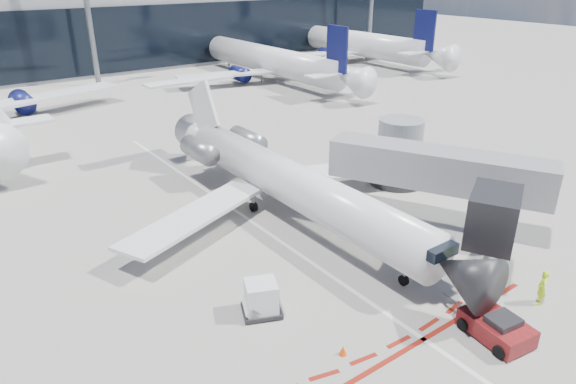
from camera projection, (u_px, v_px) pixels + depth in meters
ground at (271, 235)px, 30.45m from camera, size 260.00×260.00×0.00m
apron_centerline at (253, 223)px, 31.92m from camera, size 0.25×40.00×0.01m
apron_stop_bar at (424, 339)px, 21.96m from camera, size 14.00×0.25×0.01m
terminal_building at (19, 12)px, 74.95m from camera, size 150.00×24.15×24.00m
jet_bridge at (426, 168)px, 32.30m from camera, size 10.03×15.20×4.90m
regional_jet at (284, 179)px, 32.32m from camera, size 22.81×28.12×7.04m
pushback_tug at (497, 327)px, 21.89m from camera, size 2.30×4.67×1.19m
ramp_worker at (542, 288)px, 23.95m from camera, size 0.78×0.72×1.78m
uld_container at (261, 299)px, 23.29m from camera, size 2.20×2.06×1.65m
safety_cone_right at (343, 350)px, 21.01m from camera, size 0.33×0.33×0.45m
bg_airliner_2 at (270, 41)px, 70.13m from camera, size 32.52×34.43×10.52m
bg_airliner_3 at (354, 25)px, 84.93m from camera, size 34.64×36.68×11.21m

